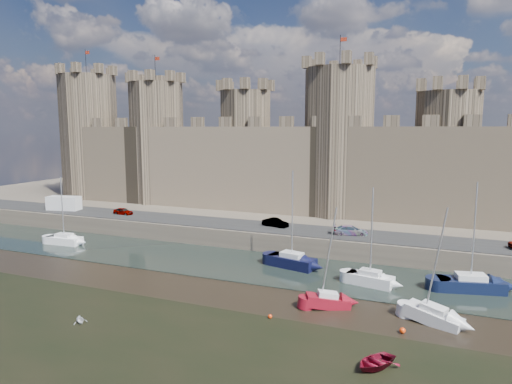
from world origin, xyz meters
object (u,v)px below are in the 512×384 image
(sailboat_3, at_px, (471,283))
(sailboat_5, at_px, (433,315))
(car_1, at_px, (275,223))
(sailboat_2, at_px, (370,278))
(car_0, at_px, (123,211))
(car_2, at_px, (350,230))
(van, at_px, (64,203))
(sailboat_0, at_px, (64,239))
(sailboat_4, at_px, (328,300))
(sailboat_1, at_px, (292,261))

(sailboat_3, bearing_deg, sailboat_5, -122.50)
(car_1, distance_m, sailboat_2, 19.41)
(car_0, relative_size, sailboat_5, 0.34)
(sailboat_2, height_order, sailboat_3, sailboat_3)
(car_2, bearing_deg, car_0, 75.36)
(van, bearing_deg, car_2, -10.94)
(car_1, distance_m, van, 37.47)
(sailboat_0, relative_size, sailboat_4, 1.01)
(car_1, bearing_deg, van, 105.75)
(sailboat_0, bearing_deg, sailboat_3, -2.85)
(sailboat_4, bearing_deg, car_2, 70.42)
(car_1, relative_size, sailboat_2, 0.37)
(car_0, relative_size, car_2, 0.77)
(car_2, distance_m, sailboat_1, 10.27)
(car_1, xyz_separation_m, sailboat_0, (-27.56, -11.23, -2.37))
(car_2, distance_m, van, 48.12)
(car_1, height_order, sailboat_5, sailboat_5)
(sailboat_1, relative_size, sailboat_5, 1.14)
(sailboat_3, relative_size, sailboat_5, 1.10)
(car_0, height_order, sailboat_5, sailboat_5)
(car_0, xyz_separation_m, van, (-11.80, -0.50, 0.62))
(car_2, relative_size, van, 0.80)
(car_2, bearing_deg, sailboat_4, 170.37)
(sailboat_5, bearing_deg, sailboat_1, 167.28)
(sailboat_3, bearing_deg, sailboat_4, -155.64)
(sailboat_0, bearing_deg, car_1, 18.14)
(sailboat_4, bearing_deg, sailboat_2, 45.63)
(car_0, xyz_separation_m, sailboat_1, (31.09, -8.87, -2.20))
(van, bearing_deg, car_0, -8.72)
(van, relative_size, sailboat_4, 0.58)
(car_0, relative_size, sailboat_4, 0.36)
(sailboat_3, distance_m, sailboat_4, 15.55)
(car_1, bearing_deg, car_2, -80.84)
(car_2, height_order, sailboat_5, sailboat_5)
(car_2, distance_m, sailboat_3, 16.77)
(car_0, height_order, car_1, car_1)
(car_1, height_order, sailboat_2, sailboat_2)
(sailboat_2, bearing_deg, sailboat_4, -98.69)
(sailboat_2, xyz_separation_m, sailboat_3, (9.62, 2.11, 0.02))
(sailboat_0, xyz_separation_m, sailboat_3, (52.03, 1.07, 0.08))
(sailboat_2, bearing_deg, car_2, 121.88)
(sailboat_0, bearing_deg, sailboat_4, -15.97)
(sailboat_3, bearing_deg, car_0, 156.05)
(sailboat_1, distance_m, sailboat_5, 18.71)
(sailboat_1, relative_size, sailboat_2, 1.11)
(sailboat_2, xyz_separation_m, sailboat_4, (-2.72, -7.35, -0.12))
(sailboat_5, bearing_deg, car_0, 178.05)
(sailboat_0, relative_size, sailboat_5, 0.95)
(car_2, xyz_separation_m, sailboat_3, (13.81, -9.24, -2.30))
(van, relative_size, sailboat_5, 0.54)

